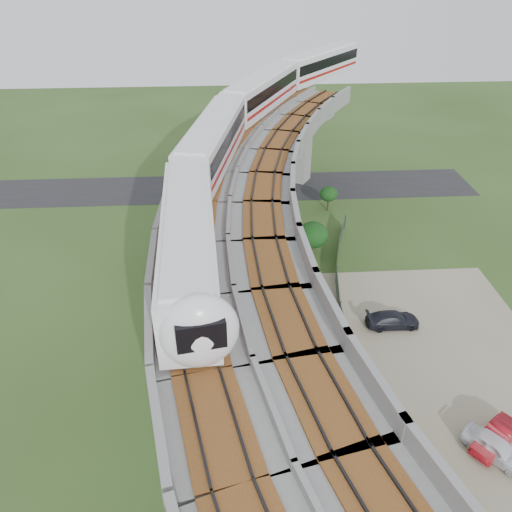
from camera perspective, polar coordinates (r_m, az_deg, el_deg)
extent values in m
plane|color=#31481C|center=(36.72, -2.63, -12.30)|extent=(160.00, 160.00, 0.00)
cube|color=gray|center=(37.98, 19.65, -12.80)|extent=(18.00, 26.00, 0.04)
cube|color=#232326|center=(61.70, -3.29, 7.79)|extent=(60.00, 8.00, 0.03)
cube|color=#99968E|center=(62.40, 5.16, 12.17)|extent=(2.86, 2.93, 8.40)
cube|color=#99968E|center=(60.90, 5.38, 16.40)|extent=(7.21, 5.74, 1.20)
cube|color=#99968E|center=(42.41, -1.87, 1.83)|extent=(2.35, 2.51, 8.40)
cube|color=#99968E|center=(40.17, -1.99, 7.72)|extent=(7.31, 3.58, 1.20)
cube|color=#99968E|center=(26.76, -0.20, -21.66)|extent=(2.35, 2.51, 8.40)
cube|color=#99968E|center=(23.03, -0.22, -14.68)|extent=(7.31, 3.58, 1.20)
cube|color=gray|center=(55.24, 3.11, 15.87)|extent=(16.42, 20.91, 0.80)
cube|color=gray|center=(56.52, -1.15, 17.25)|extent=(8.66, 17.08, 1.00)
cube|color=gray|center=(53.75, 7.63, 16.16)|extent=(8.66, 17.08, 1.00)
cube|color=brown|center=(55.85, 0.92, 16.59)|extent=(10.68, 18.08, 0.12)
cube|color=black|center=(55.82, 0.92, 16.71)|extent=(9.69, 17.59, 0.12)
cube|color=brown|center=(54.44, 5.39, 16.03)|extent=(10.68, 18.08, 0.12)
cube|color=black|center=(54.40, 5.40, 16.15)|extent=(9.69, 17.59, 0.12)
cube|color=gray|center=(38.57, -2.27, 8.25)|extent=(11.77, 20.03, 0.80)
cube|color=gray|center=(38.97, -8.68, 9.61)|extent=(3.22, 18.71, 1.00)
cube|color=gray|center=(37.92, 4.24, 9.23)|extent=(3.22, 18.71, 1.00)
cube|color=brown|center=(38.71, -5.56, 8.96)|extent=(5.44, 19.05, 0.12)
cube|color=black|center=(38.67, -5.57, 9.12)|extent=(4.35, 18.88, 0.12)
cube|color=brown|center=(38.18, 1.03, 8.76)|extent=(5.44, 19.05, 0.12)
cube|color=black|center=(38.13, 1.03, 8.93)|extent=(4.35, 18.88, 0.12)
cube|color=gray|center=(23.21, -0.96, -10.68)|extent=(11.77, 20.03, 0.80)
cube|color=gray|center=(22.40, -12.00, -10.39)|extent=(3.22, 18.71, 1.00)
cube|color=gray|center=(23.61, 9.39, -7.43)|extent=(3.22, 18.71, 1.00)
cube|color=brown|center=(22.70, -6.51, -10.59)|extent=(5.44, 19.05, 0.12)
cube|color=black|center=(22.61, -6.53, -10.37)|extent=(4.35, 18.88, 0.12)
cube|color=brown|center=(23.31, 4.41, -9.04)|extent=(5.44, 19.05, 0.12)
cube|color=black|center=(23.23, 4.42, -8.82)|extent=(4.35, 18.88, 0.12)
cube|color=white|center=(26.64, -7.67, 1.42)|extent=(3.48, 15.12, 3.20)
cube|color=white|center=(25.81, -7.94, 4.64)|extent=(2.90, 14.34, 0.22)
cube|color=black|center=(26.41, -7.74, 2.25)|extent=(3.51, 14.52, 1.15)
cube|color=#A01210|center=(27.03, -7.55, 0.06)|extent=(3.51, 14.52, 0.30)
cube|color=black|center=(27.42, -7.45, -1.19)|extent=(2.56, 12.83, 0.28)
cube|color=white|center=(40.65, -4.89, 12.88)|extent=(5.61, 15.24, 3.20)
cube|color=white|center=(40.11, -5.01, 15.16)|extent=(4.93, 14.40, 0.22)
cube|color=black|center=(40.51, -4.92, 13.48)|extent=(5.55, 14.66, 1.15)
cube|color=#A01210|center=(40.91, -4.84, 11.89)|extent=(5.55, 14.66, 0.30)
cube|color=black|center=(41.17, -4.80, 10.97)|extent=(4.38, 12.87, 0.28)
cube|color=white|center=(54.90, 0.71, 18.23)|extent=(8.95, 14.68, 3.20)
cube|color=white|center=(54.50, 0.72, 19.96)|extent=(8.14, 13.77, 0.22)
cube|color=black|center=(54.79, 0.72, 18.69)|extent=(8.74, 14.17, 1.15)
cube|color=#A01210|center=(55.09, 0.71, 17.48)|extent=(8.74, 14.17, 0.30)
cube|color=black|center=(55.28, 0.70, 16.77)|extent=(7.25, 12.31, 0.28)
cube|color=white|center=(68.61, 7.42, 20.92)|extent=(11.73, 13.21, 3.20)
cube|color=white|center=(68.29, 7.53, 22.31)|extent=(10.83, 12.29, 0.22)
cube|color=black|center=(68.52, 7.45, 21.29)|extent=(11.39, 12.79, 1.15)
cube|color=#A01210|center=(68.76, 7.38, 20.31)|extent=(11.39, 12.79, 0.30)
cube|color=black|center=(68.91, 7.33, 19.73)|extent=(9.67, 10.97, 0.28)
ellipsoid|color=white|center=(20.66, -6.49, -8.56)|extent=(3.59, 2.35, 3.64)
cylinder|color=#2D382D|center=(53.24, 10.18, 3.90)|extent=(0.08, 0.08, 1.50)
cube|color=#2D382D|center=(51.09, 9.77, 2.63)|extent=(1.69, 4.77, 1.40)
cylinder|color=#2D382D|center=(48.95, 9.47, 1.23)|extent=(0.08, 0.08, 1.50)
cube|color=#2D382D|center=(46.85, 9.28, -0.32)|extent=(1.23, 4.91, 1.40)
cylinder|color=#2D382D|center=(44.79, 9.22, -2.02)|extent=(0.08, 0.08, 1.50)
cube|color=#2D382D|center=(42.78, 9.32, -3.90)|extent=(0.75, 4.99, 1.40)
cylinder|color=#2D382D|center=(40.83, 9.60, -5.96)|extent=(0.08, 0.08, 1.50)
cube|color=#2D382D|center=(38.95, 10.08, -8.23)|extent=(0.27, 5.04, 1.40)
cylinder|color=#2D382D|center=(37.17, 10.79, -10.71)|extent=(0.08, 0.08, 1.50)
cube|color=#2D382D|center=(35.50, 11.78, -13.42)|extent=(0.27, 5.04, 1.40)
cylinder|color=#2D382D|center=(33.96, 13.09, -16.35)|extent=(0.08, 0.08, 1.50)
cube|color=#2D382D|center=(32.58, 14.77, -19.49)|extent=(0.75, 4.99, 1.40)
cylinder|color=#2D382D|center=(31.38, 16.87, -22.83)|extent=(0.08, 0.08, 1.50)
cylinder|color=#382314|center=(56.56, 8.20, 5.85)|extent=(0.18, 0.18, 1.43)
ellipsoid|color=#113813|center=(55.99, 8.31, 7.04)|extent=(1.96, 1.96, 1.67)
cylinder|color=#382314|center=(48.46, 6.43, 0.92)|extent=(0.18, 0.18, 1.19)
ellipsoid|color=#113813|center=(47.70, 6.53, 2.42)|extent=(2.92, 2.92, 2.48)
cylinder|color=#382314|center=(40.81, 5.73, -6.04)|extent=(0.18, 0.18, 1.05)
ellipsoid|color=#113813|center=(40.15, 5.82, -4.85)|extent=(1.81, 1.81, 1.54)
cylinder|color=#382314|center=(35.48, 9.10, -12.80)|extent=(0.18, 0.18, 1.75)
ellipsoid|color=#113813|center=(34.47, 9.31, -11.11)|extent=(1.92, 1.92, 1.63)
cylinder|color=#382314|center=(30.24, 13.58, -24.70)|extent=(0.18, 0.18, 1.76)
ellipsoid|color=#113813|center=(29.07, 13.97, -23.17)|extent=(1.82, 1.82, 1.54)
imported|color=white|center=(34.29, 25.74, -19.17)|extent=(3.68, 4.05, 1.34)
imported|color=maroon|center=(34.85, 25.73, -18.16)|extent=(3.95, 3.45, 1.29)
imported|color=black|center=(40.81, 15.35, -7.02)|extent=(4.22, 1.76, 1.22)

